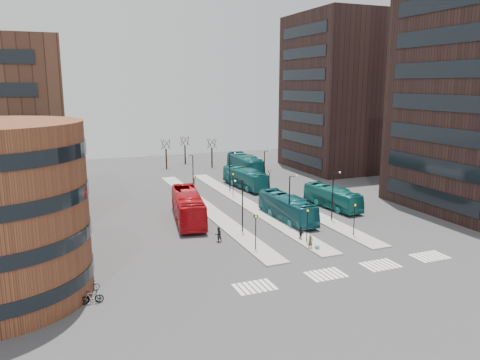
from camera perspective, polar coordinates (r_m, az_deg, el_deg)
name	(u,v)px	position (r m, az deg, el deg)	size (l,w,h in m)	color
ground	(362,290)	(41.08, 14.69, -12.90)	(160.00, 160.00, 0.00)	#323234
island_left	(206,207)	(64.81, -4.21, -3.34)	(2.50, 45.00, 0.15)	gray
island_mid	(246,203)	(66.80, 0.70, -2.85)	(2.50, 45.00, 0.15)	gray
island_right	(283,199)	(69.26, 5.29, -2.38)	(2.50, 45.00, 0.15)	gray
suitcase	(317,248)	(49.19, 9.39, -8.19)	(0.39, 0.31, 0.49)	#1C2D9F
red_bus	(188,206)	(58.62, -6.37, -3.22)	(3.08, 13.18, 3.67)	#B80E16
teal_bus_a	(287,208)	(59.01, 5.74, -3.37)	(2.64, 11.26, 3.14)	#12545E
teal_bus_b	(245,178)	(76.76, 0.63, 0.24)	(2.71, 11.59, 3.23)	#12595E
teal_bus_c	(332,197)	(65.68, 11.17, -2.09)	(2.45, 10.47, 2.92)	#146763
teal_bus_d	(245,164)	(88.53, 0.61, 1.92)	(3.10, 13.24, 3.69)	#13595F
traveller	(310,242)	(49.27, 8.58, -7.49)	(0.56, 0.36, 1.52)	#49462C
commuter_a	(218,234)	(50.93, -2.66, -6.65)	(0.80, 0.63, 1.65)	black
commuter_b	(301,233)	(51.84, 7.42, -6.48)	(0.89, 0.37, 1.51)	black
commuter_c	(310,219)	(56.72, 8.51, -4.74)	(1.19, 0.69, 1.85)	black
bicycle_near	(91,296)	(39.68, -17.66, -13.35)	(0.53, 1.53, 0.80)	gray
bicycle_mid	(92,297)	(39.17, -17.61, -13.48)	(0.50, 1.77, 1.07)	gray
bicycle_far	(89,286)	(41.44, -17.88, -12.22)	(0.57, 1.64, 0.86)	gray
crosswalk_stripes	(352,270)	(44.99, 13.45, -10.61)	(22.35, 2.40, 0.01)	silver
tower_far	(346,93)	(96.77, 12.84, 10.30)	(20.12, 20.00, 30.00)	black
sign_poles	(264,199)	(59.86, 2.93, -2.28)	(12.45, 22.12, 3.65)	black
lamp_posts	(256,182)	(64.46, 1.91, -0.20)	(14.04, 20.24, 6.12)	black
bare_trees	(188,154)	(96.86, -6.39, 3.22)	(10.97, 8.14, 5.90)	black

